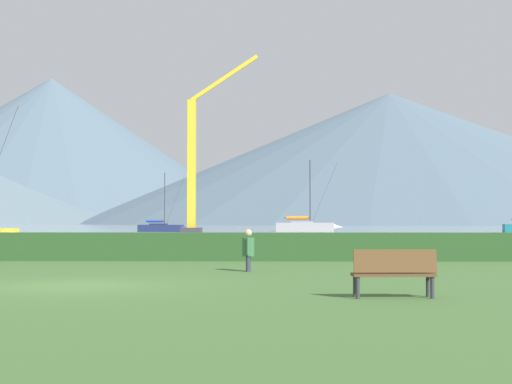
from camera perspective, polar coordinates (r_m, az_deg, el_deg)
name	(u,v)px	position (r m, az deg, el deg)	size (l,w,h in m)	color
ground_plane	(77,286)	(17.64, -13.64, -7.05)	(1000.00, 1000.00, 0.00)	#3D602D
harbor_water	(251,228)	(154.06, -0.37, -2.77)	(320.00, 246.00, 0.00)	#8C9EA3
hedge_line	(154,246)	(28.36, -7.87, -4.18)	(80.00, 1.20, 1.05)	#284C23
sailboat_slip_0	(162,228)	(100.05, -7.29, -2.73)	(6.95, 2.81, 7.93)	navy
sailboat_slip_7	(306,226)	(98.69, 3.88, -2.66)	(8.94, 3.22, 9.58)	#9E9EA3
park_bench_near_path	(394,271)	(14.72, 10.58, -5.98)	(1.63, 0.56, 0.95)	brown
person_seated_viewer	(248,248)	(22.01, -0.60, -4.35)	(0.36, 0.57, 1.25)	#2D3347
dock_crane	(194,174)	(73.46, -4.77, 1.38)	(7.61, 2.00, 17.99)	#333338
distant_hill_west_ridge	(51,150)	(435.68, -15.53, 3.11)	(247.26, 247.26, 82.45)	#4C6070
distant_hill_east_ridge	(390,158)	(351.54, 10.25, 2.57)	(286.80, 286.80, 61.07)	#4C6070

